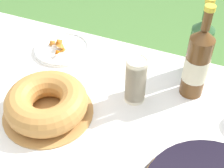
% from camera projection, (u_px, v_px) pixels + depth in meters
% --- Properties ---
extents(garden_table, '(1.59, 1.03, 0.69)m').
position_uv_depth(garden_table, '(89.00, 146.00, 1.05)').
color(garden_table, brown).
rests_on(garden_table, ground_plane).
extents(tablecloth, '(1.60, 1.04, 0.10)m').
position_uv_depth(tablecloth, '(88.00, 137.00, 1.01)').
color(tablecloth, white).
rests_on(tablecloth, garden_table).
extents(bundt_cake, '(0.31, 0.31, 0.10)m').
position_uv_depth(bundt_cake, '(47.00, 103.00, 1.03)').
color(bundt_cake, '#B78447').
rests_on(bundt_cake, tablecloth).
extents(cup_stack, '(0.07, 0.07, 0.18)m').
position_uv_depth(cup_stack, '(136.00, 80.00, 1.06)').
color(cup_stack, beige).
rests_on(cup_stack, tablecloth).
extents(cider_bottle_green, '(0.08, 0.08, 0.31)m').
position_uv_depth(cider_bottle_green, '(199.00, 48.00, 1.15)').
color(cider_bottle_green, '#2D562D').
rests_on(cider_bottle_green, tablecloth).
extents(cider_bottle_amber, '(0.08, 0.08, 0.35)m').
position_uv_depth(cider_bottle_amber, '(197.00, 63.00, 1.05)').
color(cider_bottle_amber, brown).
rests_on(cider_bottle_amber, tablecloth).
extents(snack_plate_right, '(0.24, 0.24, 0.06)m').
position_uv_depth(snack_plate_right, '(61.00, 48.00, 1.32)').
color(snack_plate_right, white).
rests_on(snack_plate_right, tablecloth).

